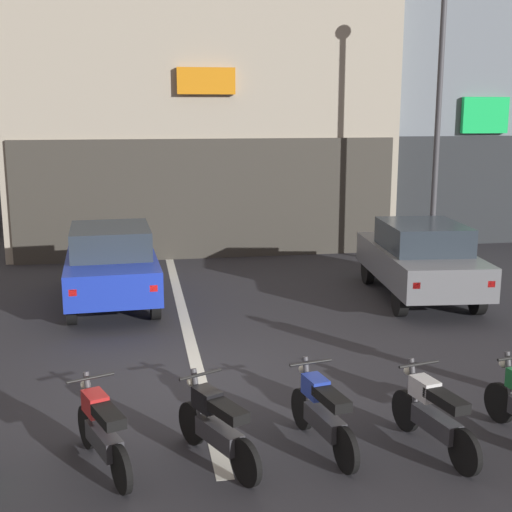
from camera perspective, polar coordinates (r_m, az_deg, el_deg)
The scene contains 11 objects.
ground_plane at distance 10.53m, azimuth -4.71°, elevation -9.95°, with size 120.00×120.00×0.00m, color #2B2B30.
lane_centre_line at distance 16.24m, azimuth -6.72°, elevation -2.10°, with size 0.20×18.00×0.01m, color silver.
building_far_right at distance 25.65m, azimuth 17.52°, elevation 17.67°, with size 10.53×7.81×13.48m.
car_blue_crossing_near at distance 14.39m, azimuth -11.88°, elevation -0.50°, with size 1.95×4.18×1.64m.
car_grey_parked_kerbside at distance 14.93m, azimuth 13.42°, elevation -0.12°, with size 2.14×4.25×1.64m.
car_black_down_street at distance 23.26m, azimuth -4.14°, elevation 4.40°, with size 1.83×4.13×1.64m.
street_lamp at distance 17.51m, azimuth 14.91°, elevation 12.55°, with size 0.36×0.36×6.97m.
motorcycle_red_row_leftmost at distance 8.04m, azimuth -12.63°, elevation -13.86°, with size 0.72×1.59×0.98m.
motorcycle_black_row_left_mid at distance 7.98m, azimuth -3.31°, elevation -13.80°, with size 0.79×1.54×0.98m.
motorcycle_blue_row_centre at distance 8.31m, azimuth 5.51°, elevation -12.74°, with size 0.55×1.65×0.98m.
motorcycle_white_row_right_mid at distance 8.49m, azimuth 14.46°, elevation -12.54°, with size 0.55×1.65×0.98m.
Camera 1 is at (-0.86, -9.74, 3.92)m, focal length 48.35 mm.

